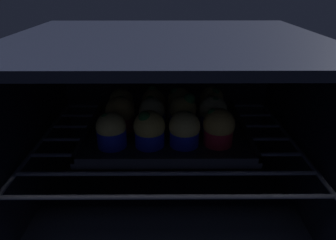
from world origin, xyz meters
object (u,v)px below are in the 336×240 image
Objects in this scene: baking_tray at (168,131)px; muffin_row0_col2 at (186,130)px; muffin_row2_col0 at (123,104)px; muffin_row1_col0 at (122,114)px; muffin_row1_col3 at (214,113)px; muffin_row2_col1 at (155,104)px; muffin_row1_col1 at (154,114)px; muffin_row0_col3 at (220,128)px; muffin_row0_col0 at (113,131)px; muffin_row1_col2 at (185,113)px; muffin_row2_col3 at (213,102)px; muffin_row2_col2 at (181,103)px; muffin_row0_col1 at (151,129)px.

muffin_row0_col2 reaches higher than baking_tray.
muffin_row0_col2 reaches higher than muffin_row2_col0.
muffin_row0_col2 is at bearing -63.04° from baking_tray.
muffin_row1_col3 is (19.97, 0.28, -0.00)cm from muffin_row1_col0.
muffin_row2_col1 reaches higher than muffin_row0_col2.
muffin_row1_col1 is 1.07× the size of muffin_row2_col0.
muffin_row0_col3 is at bearing 2.72° from muffin_row0_col2.
muffin_row0_col0 is 1.03× the size of muffin_row2_col0.
muffin_row1_col3 is (6.51, 7.12, 0.35)cm from muffin_row0_col2.
muffin_row2_col0 is (-14.24, 6.72, -0.59)cm from muffin_row1_col2.
muffin_row1_col3 reaches higher than muffin_row2_col0.
muffin_row0_col0 is (-10.72, -7.24, 3.81)cm from baking_tray.
muffin_row2_col3 is (13.76, 6.34, 0.20)cm from muffin_row1_col1.
muffin_row1_col0 is at bearing -179.19° from muffin_row1_col3.
muffin_row2_col3 is at bearing 32.24° from baking_tray.
muffin_row0_col0 and muffin_row2_col2 have the same top height.
muffin_row1_col0 is at bearing -179.49° from muffin_row1_col2.
muffin_row0_col2 is at bearing -88.19° from muffin_row2_col2.
muffin_row1_col2 is (14.32, 7.31, 0.46)cm from muffin_row0_col0.
muffin_row2_col1 reaches higher than muffin_row2_col0.
muffin_row0_col3 is (13.55, 0.56, 0.07)cm from muffin_row0_col1.
muffin_row1_col0 reaches higher than muffin_row2_col2.
baking_tray is at bearing -147.76° from muffin_row2_col3.
muffin_row2_col0 is at bearing 135.97° from muffin_row0_col2.
muffin_row0_col0 is 0.84× the size of muffin_row1_col2.
muffin_row2_col1 is at bearing 45.41° from muffin_row1_col0.
muffin_row1_col1 is at bearing 132.46° from muffin_row0_col2.
muffin_row1_col2 is at bearing 89.21° from muffin_row0_col2.
muffin_row1_col2 is 15.76cm from muffin_row2_col0.
muffin_row1_col1 reaches higher than baking_tray.
muffin_row0_col3 reaches higher than muffin_row2_col1.
muffin_row1_col0 reaches higher than muffin_row1_col1.
baking_tray is 4.88× the size of muffin_row0_col0.
muffin_row1_col0 is 9.79cm from muffin_row2_col1.
muffin_row0_col3 is at bearing 2.37° from muffin_row0_col1.
muffin_row2_col1 is at bearing 89.62° from muffin_row1_col1.
baking_tray is 4.89× the size of muffin_row2_col2.
muffin_row0_col1 reaches higher than muffin_row2_col0.
muffin_row2_col2 is (6.40, 14.37, -0.22)cm from muffin_row0_col1.
muffin_row0_col2 is (6.85, 0.24, -0.19)cm from muffin_row0_col1.
muffin_row0_col0 is at bearing -134.90° from muffin_row1_col1.
muffin_row0_col3 is 18.94cm from muffin_row2_col1.
muffin_row0_col0 is 10.74cm from muffin_row1_col1.
muffin_row1_col2 is at bearing -2.58° from muffin_row1_col1.
muffin_row2_col0 is at bearing 89.69° from muffin_row0_col0.
baking_tray is 10.85cm from muffin_row1_col3.
muffin_row2_col0 is (-14.15, 13.68, -0.13)cm from muffin_row0_col2.
muffin_row2_col2 is (-7.15, 13.81, -0.28)cm from muffin_row0_col3.
muffin_row1_col2 reaches higher than muffin_row0_col1.
muffin_row0_col1 reaches higher than muffin_row1_col3.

